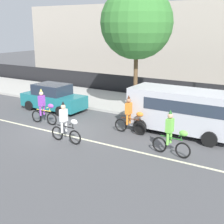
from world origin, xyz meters
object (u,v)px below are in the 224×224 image
at_px(parade_cyclist_zebra, 66,125).
at_px(parade_cyclist_lime, 172,136).
at_px(parked_car_teal, 53,98).
at_px(parade_cyclist_purple, 44,109).
at_px(parked_van_silver, 183,109).
at_px(parade_cyclist_orange, 131,117).

height_order(parade_cyclist_zebra, parade_cyclist_lime, same).
bearing_deg(parked_car_teal, parade_cyclist_lime, -17.45).
relative_size(parade_cyclist_zebra, parade_cyclist_lime, 1.00).
bearing_deg(parade_cyclist_purple, parked_car_teal, 122.28).
relative_size(parade_cyclist_zebra, parked_van_silver, 0.38).
distance_m(parade_cyclist_zebra, parade_cyclist_lime, 4.73).
height_order(parade_cyclist_orange, parked_car_teal, parade_cyclist_orange).
height_order(parade_cyclist_zebra, parked_van_silver, parked_van_silver).
relative_size(parade_cyclist_lime, parked_van_silver, 0.38).
xyz_separation_m(parade_cyclist_purple, parade_cyclist_lime, (7.42, -0.38, 0.00)).
bearing_deg(parade_cyclist_zebra, parked_van_silver, 44.09).
bearing_deg(parked_car_teal, parade_cyclist_zebra, -42.22).
distance_m(parade_cyclist_zebra, parked_car_teal, 5.88).
bearing_deg(parade_cyclist_purple, parked_van_silver, 19.22).
bearing_deg(parade_cyclist_zebra, parade_cyclist_orange, 54.04).
distance_m(parade_cyclist_orange, parade_cyclist_lime, 3.08).
xyz_separation_m(parade_cyclist_zebra, parked_car_teal, (-4.36, 3.95, -0.06)).
height_order(parade_cyclist_lime, parked_car_teal, parade_cyclist_lime).
distance_m(parade_cyclist_zebra, parade_cyclist_orange, 3.22).
relative_size(parade_cyclist_lime, parked_car_teal, 0.47).
bearing_deg(parked_van_silver, parade_cyclist_orange, -148.64).
bearing_deg(parade_cyclist_orange, parade_cyclist_purple, -167.09).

